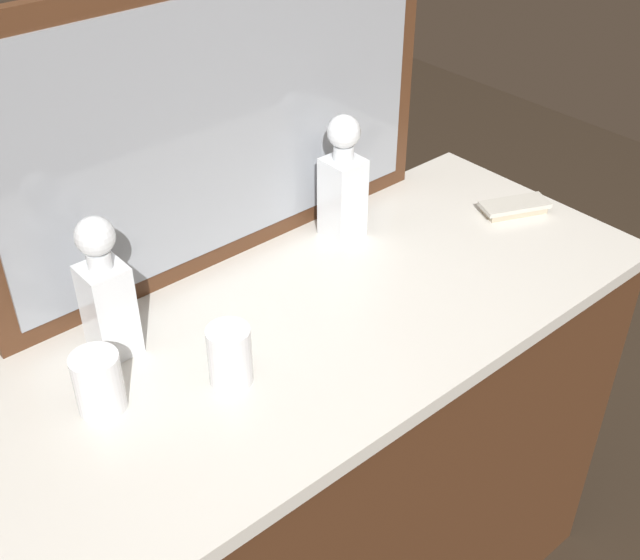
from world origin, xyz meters
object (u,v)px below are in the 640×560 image
at_px(crystal_decanter_right, 343,189).
at_px(crystal_tumbler_left, 230,358).
at_px(crystal_tumbler_far_right, 99,385).
at_px(crystal_decanter_rear, 107,301).
at_px(silver_brush_right, 513,207).

relative_size(crystal_decanter_right, crystal_tumbler_left, 2.52).
bearing_deg(crystal_decanter_right, crystal_tumbler_far_right, -168.01).
distance_m(crystal_decanter_rear, crystal_tumbler_left, 0.23).
xyz_separation_m(crystal_decanter_right, crystal_tumbler_far_right, (-0.64, -0.14, -0.06)).
bearing_deg(crystal_tumbler_far_right, silver_brush_right, -2.51).
bearing_deg(crystal_decanter_right, crystal_decanter_rear, -177.51).
distance_m(crystal_decanter_right, crystal_decanter_rear, 0.55).
bearing_deg(crystal_tumbler_left, crystal_tumbler_far_right, 156.74).
distance_m(crystal_decanter_rear, silver_brush_right, 0.92).
xyz_separation_m(crystal_decanter_rear, silver_brush_right, (0.90, -0.15, -0.09)).
bearing_deg(silver_brush_right, crystal_tumbler_left, -177.13).
height_order(crystal_decanter_right, silver_brush_right, crystal_decanter_right).
height_order(crystal_decanter_right, crystal_tumbler_left, crystal_decanter_right).
xyz_separation_m(crystal_decanter_right, silver_brush_right, (0.35, -0.18, -0.10)).
relative_size(crystal_decanter_rear, crystal_tumbler_far_right, 2.55).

